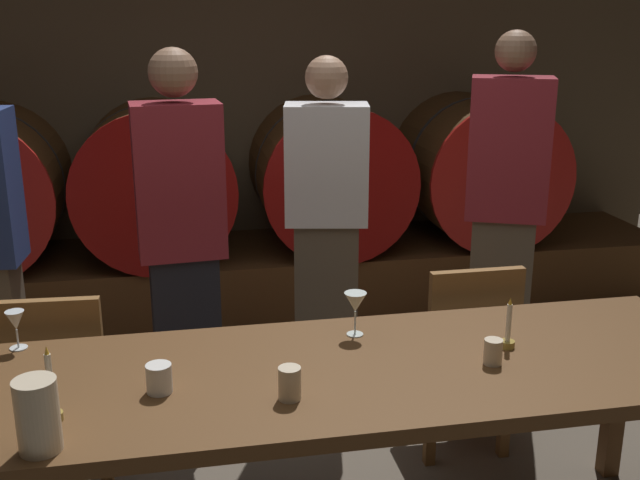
# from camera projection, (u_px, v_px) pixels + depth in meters

# --- Properties ---
(back_wall) EXTENTS (6.31, 0.24, 2.79)m
(back_wall) POSITION_uv_depth(u_px,v_px,m) (234.00, 87.00, 5.23)
(back_wall) COLOR brown
(back_wall) RESTS_ON ground
(barrel_shelf) EXTENTS (5.68, 0.90, 0.40)m
(barrel_shelf) POSITION_uv_depth(u_px,v_px,m) (247.00, 276.00, 5.06)
(barrel_shelf) COLOR brown
(barrel_shelf) RESTS_ON ground
(wine_barrel_center_left) EXTENTS (0.97, 0.95, 0.97)m
(wine_barrel_center_left) POSITION_uv_depth(u_px,v_px,m) (155.00, 181.00, 4.76)
(wine_barrel_center_left) COLOR brown
(wine_barrel_center_left) RESTS_ON barrel_shelf
(wine_barrel_center_right) EXTENTS (0.97, 0.95, 0.97)m
(wine_barrel_center_right) POSITION_uv_depth(u_px,v_px,m) (328.00, 174.00, 4.97)
(wine_barrel_center_right) COLOR brown
(wine_barrel_center_right) RESTS_ON barrel_shelf
(wine_barrel_far_right) EXTENTS (0.97, 0.95, 0.97)m
(wine_barrel_far_right) POSITION_uv_depth(u_px,v_px,m) (476.00, 168.00, 5.16)
(wine_barrel_far_right) COLOR #513319
(wine_barrel_far_right) RESTS_ON barrel_shelf
(dining_table) EXTENTS (2.94, 0.82, 0.77)m
(dining_table) POSITION_uv_depth(u_px,v_px,m) (297.00, 390.00, 2.45)
(dining_table) COLOR brown
(dining_table) RESTS_ON ground
(chair_left) EXTENTS (0.42, 0.42, 0.88)m
(chair_left) POSITION_uv_depth(u_px,v_px,m) (59.00, 384.00, 2.96)
(chair_left) COLOR brown
(chair_left) RESTS_ON ground
(chair_right) EXTENTS (0.40, 0.40, 0.88)m
(chair_right) POSITION_uv_depth(u_px,v_px,m) (463.00, 348.00, 3.28)
(chair_right) COLOR brown
(chair_right) RESTS_ON ground
(guest_center_left) EXTENTS (0.40, 0.27, 1.74)m
(guest_center_left) POSITION_uv_depth(u_px,v_px,m) (182.00, 241.00, 3.39)
(guest_center_left) COLOR black
(guest_center_left) RESTS_ON ground
(guest_center_right) EXTENTS (0.42, 0.31, 1.70)m
(guest_center_right) POSITION_uv_depth(u_px,v_px,m) (326.00, 235.00, 3.59)
(guest_center_right) COLOR brown
(guest_center_right) RESTS_ON ground
(guest_far_right) EXTENTS (0.44, 0.37, 1.81)m
(guest_far_right) POSITION_uv_depth(u_px,v_px,m) (504.00, 215.00, 3.72)
(guest_far_right) COLOR brown
(guest_far_right) RESTS_ON ground
(candle_left) EXTENTS (0.05, 0.05, 0.23)m
(candle_left) POSITION_uv_depth(u_px,v_px,m) (52.00, 400.00, 2.12)
(candle_left) COLOR olive
(candle_left) RESTS_ON dining_table
(candle_right) EXTENTS (0.05, 0.05, 0.18)m
(candle_right) POSITION_uv_depth(u_px,v_px,m) (508.00, 334.00, 2.59)
(candle_right) COLOR olive
(candle_right) RESTS_ON dining_table
(pitcher) EXTENTS (0.11, 0.11, 0.20)m
(pitcher) POSITION_uv_depth(u_px,v_px,m) (38.00, 415.00, 1.96)
(pitcher) COLOR beige
(pitcher) RESTS_ON dining_table
(wine_glass_center_right) EXTENTS (0.06, 0.06, 0.14)m
(wine_glass_center_right) POSITION_uv_depth(u_px,v_px,m) (16.00, 322.00, 2.57)
(wine_glass_center_right) COLOR white
(wine_glass_center_right) RESTS_ON dining_table
(wine_glass_far_right) EXTENTS (0.08, 0.08, 0.16)m
(wine_glass_far_right) POSITION_uv_depth(u_px,v_px,m) (355.00, 303.00, 2.67)
(wine_glass_far_right) COLOR silver
(wine_glass_far_right) RESTS_ON dining_table
(cup_center_left) EXTENTS (0.08, 0.08, 0.09)m
(cup_center_left) POSITION_uv_depth(u_px,v_px,m) (159.00, 378.00, 2.28)
(cup_center_left) COLOR white
(cup_center_left) RESTS_ON dining_table
(cup_center_right) EXTENTS (0.07, 0.07, 0.10)m
(cup_center_right) POSITION_uv_depth(u_px,v_px,m) (290.00, 383.00, 2.24)
(cup_center_right) COLOR beige
(cup_center_right) RESTS_ON dining_table
(cup_far_right) EXTENTS (0.06, 0.06, 0.09)m
(cup_far_right) POSITION_uv_depth(u_px,v_px,m) (493.00, 352.00, 2.47)
(cup_far_right) COLOR beige
(cup_far_right) RESTS_ON dining_table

